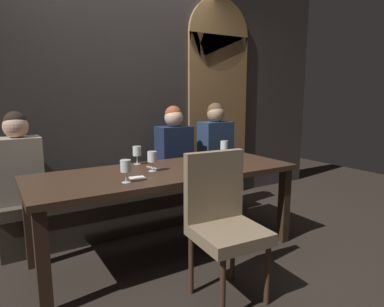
{
  "coord_description": "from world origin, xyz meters",
  "views": [
    {
      "loc": [
        -1.24,
        -2.42,
        1.36
      ],
      "look_at": [
        0.29,
        0.07,
        0.84
      ],
      "focal_mm": 31.22,
      "sensor_mm": 36.0,
      "label": 1
    }
  ],
  "objects_px": {
    "diner_bearded": "(174,145)",
    "diner_far_end": "(215,140)",
    "wine_glass_far_left": "(137,152)",
    "fork_on_table": "(153,168)",
    "wine_glass_end_left": "(224,146)",
    "dining_table": "(167,180)",
    "wine_glass_near_left": "(152,158)",
    "wine_glass_far_right": "(126,167)",
    "banquette_bench": "(136,205)",
    "chair_near_side": "(223,216)",
    "diner_redhead": "(19,160)"
  },
  "relations": [
    {
      "from": "diner_bearded",
      "to": "fork_on_table",
      "type": "height_order",
      "value": "diner_bearded"
    },
    {
      "from": "chair_near_side",
      "to": "diner_bearded",
      "type": "relative_size",
      "value": 1.24
    },
    {
      "from": "wine_glass_far_left",
      "to": "wine_glass_far_right",
      "type": "bearing_deg",
      "value": -119.37
    },
    {
      "from": "wine_glass_end_left",
      "to": "diner_far_end",
      "type": "bearing_deg",
      "value": 63.4
    },
    {
      "from": "banquette_bench",
      "to": "chair_near_side",
      "type": "bearing_deg",
      "value": -88.19
    },
    {
      "from": "wine_glass_near_left",
      "to": "wine_glass_end_left",
      "type": "height_order",
      "value": "same"
    },
    {
      "from": "banquette_bench",
      "to": "diner_redhead",
      "type": "distance_m",
      "value": 1.2
    },
    {
      "from": "banquette_bench",
      "to": "wine_glass_far_right",
      "type": "relative_size",
      "value": 15.24
    },
    {
      "from": "dining_table",
      "to": "diner_redhead",
      "type": "distance_m",
      "value": 1.27
    },
    {
      "from": "wine_glass_end_left",
      "to": "banquette_bench",
      "type": "bearing_deg",
      "value": 147.16
    },
    {
      "from": "dining_table",
      "to": "wine_glass_near_left",
      "type": "distance_m",
      "value": 0.24
    },
    {
      "from": "diner_redhead",
      "to": "wine_glass_far_left",
      "type": "xyz_separation_m",
      "value": [
        0.92,
        -0.37,
        0.04
      ]
    },
    {
      "from": "banquette_bench",
      "to": "fork_on_table",
      "type": "bearing_deg",
      "value": -96.82
    },
    {
      "from": "dining_table",
      "to": "wine_glass_far_right",
      "type": "relative_size",
      "value": 13.41
    },
    {
      "from": "banquette_bench",
      "to": "fork_on_table",
      "type": "xyz_separation_m",
      "value": [
        -0.07,
        -0.59,
        0.51
      ]
    },
    {
      "from": "dining_table",
      "to": "diner_redhead",
      "type": "height_order",
      "value": "diner_redhead"
    },
    {
      "from": "wine_glass_far_left",
      "to": "fork_on_table",
      "type": "bearing_deg",
      "value": -76.84
    },
    {
      "from": "diner_far_end",
      "to": "wine_glass_near_left",
      "type": "height_order",
      "value": "diner_far_end"
    },
    {
      "from": "diner_far_end",
      "to": "fork_on_table",
      "type": "bearing_deg",
      "value": -150.49
    },
    {
      "from": "wine_glass_far_right",
      "to": "diner_far_end",
      "type": "bearing_deg",
      "value": 33.01
    },
    {
      "from": "banquette_bench",
      "to": "diner_redhead",
      "type": "height_order",
      "value": "diner_redhead"
    },
    {
      "from": "wine_glass_far_left",
      "to": "fork_on_table",
      "type": "height_order",
      "value": "wine_glass_far_left"
    },
    {
      "from": "diner_redhead",
      "to": "wine_glass_end_left",
      "type": "height_order",
      "value": "diner_redhead"
    },
    {
      "from": "chair_near_side",
      "to": "wine_glass_end_left",
      "type": "bearing_deg",
      "value": 52.79
    },
    {
      "from": "diner_bearded",
      "to": "fork_on_table",
      "type": "bearing_deg",
      "value": -131.05
    },
    {
      "from": "diner_redhead",
      "to": "diner_far_end",
      "type": "height_order",
      "value": "diner_far_end"
    },
    {
      "from": "fork_on_table",
      "to": "wine_glass_far_right",
      "type": "bearing_deg",
      "value": -153.34
    },
    {
      "from": "banquette_bench",
      "to": "wine_glass_end_left",
      "type": "relative_size",
      "value": 15.24
    },
    {
      "from": "chair_near_side",
      "to": "wine_glass_near_left",
      "type": "bearing_deg",
      "value": 102.98
    },
    {
      "from": "wine_glass_far_left",
      "to": "wine_glass_far_right",
      "type": "distance_m",
      "value": 0.63
    },
    {
      "from": "dining_table",
      "to": "wine_glass_end_left",
      "type": "distance_m",
      "value": 0.81
    },
    {
      "from": "wine_glass_far_left",
      "to": "fork_on_table",
      "type": "relative_size",
      "value": 0.96
    },
    {
      "from": "diner_bearded",
      "to": "diner_far_end",
      "type": "height_order",
      "value": "diner_far_end"
    },
    {
      "from": "wine_glass_far_right",
      "to": "fork_on_table",
      "type": "relative_size",
      "value": 0.96
    },
    {
      "from": "chair_near_side",
      "to": "diner_far_end",
      "type": "bearing_deg",
      "value": 56.26
    },
    {
      "from": "diner_far_end",
      "to": "fork_on_table",
      "type": "xyz_separation_m",
      "value": [
        -1.08,
        -0.61,
        -0.09
      ]
    },
    {
      "from": "diner_bearded",
      "to": "diner_far_end",
      "type": "distance_m",
      "value": 0.55
    },
    {
      "from": "wine_glass_far_left",
      "to": "wine_glass_far_right",
      "type": "height_order",
      "value": "same"
    },
    {
      "from": "dining_table",
      "to": "wine_glass_end_left",
      "type": "relative_size",
      "value": 13.41
    },
    {
      "from": "diner_bearded",
      "to": "banquette_bench",
      "type": "bearing_deg",
      "value": -177.38
    },
    {
      "from": "diner_bearded",
      "to": "diner_far_end",
      "type": "bearing_deg",
      "value": 0.2
    },
    {
      "from": "dining_table",
      "to": "wine_glass_far_left",
      "type": "xyz_separation_m",
      "value": [
        -0.12,
        0.34,
        0.2
      ]
    },
    {
      "from": "diner_bearded",
      "to": "wine_glass_end_left",
      "type": "bearing_deg",
      "value": -59.94
    },
    {
      "from": "wine_glass_far_left",
      "to": "wine_glass_end_left",
      "type": "xyz_separation_m",
      "value": [
        0.88,
        -0.12,
        -0.0
      ]
    },
    {
      "from": "chair_near_side",
      "to": "fork_on_table",
      "type": "height_order",
      "value": "chair_near_side"
    },
    {
      "from": "wine_glass_far_left",
      "to": "banquette_bench",
      "type": "bearing_deg",
      "value": 71.18
    },
    {
      "from": "wine_glass_far_left",
      "to": "dining_table",
      "type": "bearing_deg",
      "value": -69.96
    },
    {
      "from": "wine_glass_end_left",
      "to": "fork_on_table",
      "type": "distance_m",
      "value": 0.84
    },
    {
      "from": "dining_table",
      "to": "wine_glass_near_left",
      "type": "relative_size",
      "value": 13.41
    },
    {
      "from": "banquette_bench",
      "to": "diner_bearded",
      "type": "bearing_deg",
      "value": 2.62
    }
  ]
}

